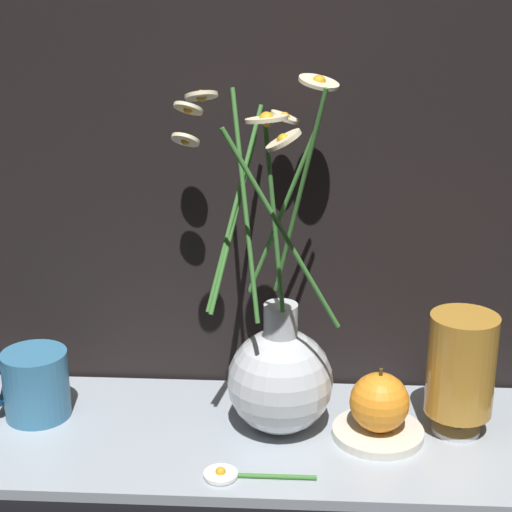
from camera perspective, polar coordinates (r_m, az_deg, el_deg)
ground_plane at (r=1.00m, az=-0.66°, el=-12.28°), size 6.00×6.00×0.00m
shelf at (r=1.00m, az=-0.67°, el=-11.98°), size 0.69×0.25×0.01m
vase_with_flowers at (r=0.97m, az=1.56°, el=-7.53°), size 0.19×0.23×0.39m
yellow_mug at (r=1.04m, az=-14.58°, el=-8.27°), size 0.09×0.08×0.08m
tea_glass at (r=0.98m, az=13.52°, el=-7.17°), size 0.08×0.08×0.14m
saucer_plate at (r=1.00m, az=8.11°, el=-11.52°), size 0.10×0.10×0.01m
orange_fruit at (r=0.98m, az=8.22°, el=-9.57°), size 0.07×0.07×0.07m
loose_daisy at (r=0.92m, az=-1.48°, el=-14.36°), size 0.12×0.04×0.01m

